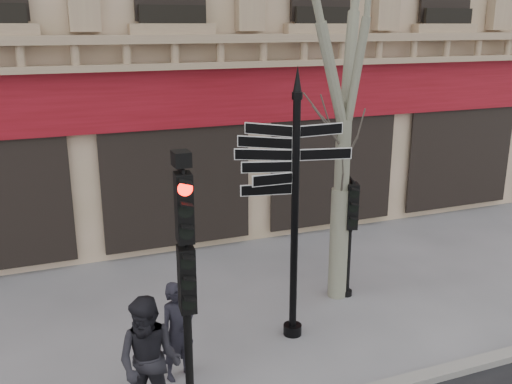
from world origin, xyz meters
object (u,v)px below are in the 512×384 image
fingerpost (296,162)px  traffic_signal_secondary (350,218)px  traffic_signal_main (185,252)px  pedestrian_b (150,363)px  pedestrian_a (178,331)px

fingerpost → traffic_signal_secondary: size_ratio=1.98×
traffic_signal_main → traffic_signal_secondary: 4.36m
fingerpost → pedestrian_b: size_ratio=2.50×
pedestrian_a → pedestrian_b: pedestrian_b is taller
traffic_signal_main → pedestrian_a: size_ratio=2.36×
fingerpost → traffic_signal_main: size_ratio=1.25×
traffic_signal_secondary → pedestrian_a: size_ratio=1.50×
traffic_signal_main → pedestrian_b: (-0.58, -0.20, -1.39)m
pedestrian_a → pedestrian_b: size_ratio=0.84×
fingerpost → pedestrian_a: 3.16m
traffic_signal_secondary → pedestrian_b: (-4.33, -2.32, -0.70)m
traffic_signal_main → pedestrian_b: bearing=-155.3°
fingerpost → traffic_signal_main: 2.55m
traffic_signal_main → pedestrian_a: traffic_signal_main is taller
fingerpost → pedestrian_a: size_ratio=2.96×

